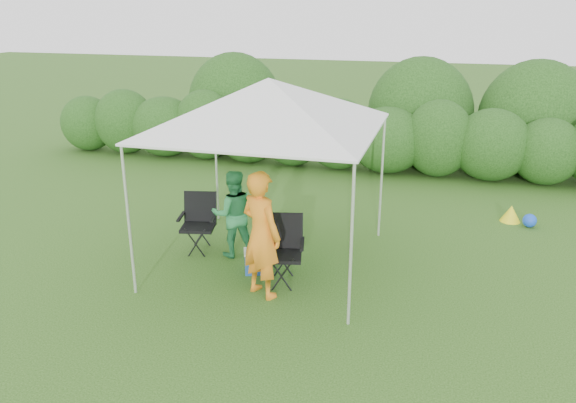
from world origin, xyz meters
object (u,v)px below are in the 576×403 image
(man, at_px, (261,235))
(woman, at_px, (233,214))
(canopy, at_px, (269,104))
(chair_left, at_px, (199,218))
(cooler, at_px, (258,261))
(chair_right, at_px, (283,245))

(man, bearing_deg, woman, -25.37)
(woman, bearing_deg, canopy, 147.19)
(canopy, xyz_separation_m, woman, (-0.63, 0.07, -1.76))
(canopy, distance_m, man, 1.90)
(canopy, xyz_separation_m, chair_left, (-1.25, 0.13, -1.93))
(chair_left, distance_m, cooler, 1.35)
(chair_left, distance_m, woman, 0.65)
(canopy, relative_size, man, 1.74)
(chair_right, distance_m, cooler, 0.60)
(cooler, bearing_deg, canopy, 59.48)
(chair_right, bearing_deg, chair_left, 143.66)
(chair_left, bearing_deg, woman, -18.37)
(canopy, bearing_deg, man, -78.63)
(man, xyz_separation_m, woman, (-0.84, 1.12, -0.19))
(man, distance_m, cooler, 1.00)
(canopy, relative_size, chair_right, 3.15)
(man, relative_size, woman, 1.27)
(man, bearing_deg, chair_left, -11.16)
(chair_right, distance_m, man, 0.60)
(chair_right, xyz_separation_m, cooler, (-0.44, 0.16, -0.38))
(chair_right, height_order, cooler, chair_right)
(man, xyz_separation_m, cooler, (-0.28, 0.64, -0.72))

